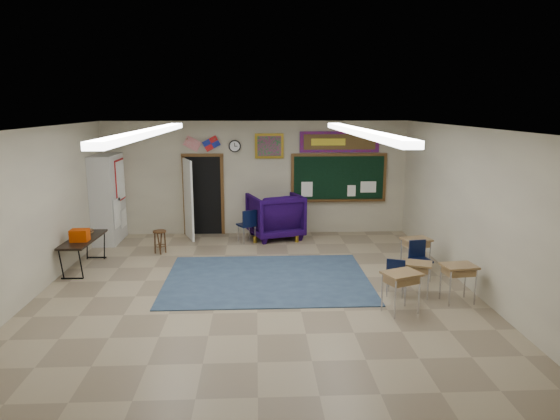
{
  "coord_description": "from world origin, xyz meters",
  "views": [
    {
      "loc": [
        0.01,
        -8.62,
        3.38
      ],
      "look_at": [
        0.49,
        1.5,
        1.26
      ],
      "focal_mm": 32.0,
      "sensor_mm": 36.0,
      "label": 1
    }
  ],
  "objects_px": {
    "wingback_armchair": "(275,216)",
    "wooden_stool": "(160,242)",
    "student_desk_front_left": "(416,277)",
    "student_desk_front_right": "(416,252)",
    "folding_table": "(84,252)"
  },
  "relations": [
    {
      "from": "student_desk_front_left",
      "to": "wooden_stool",
      "type": "bearing_deg",
      "value": 170.94
    },
    {
      "from": "wingback_armchair",
      "to": "folding_table",
      "type": "xyz_separation_m",
      "value": [
        -4.14,
        -2.34,
        -0.23
      ]
    },
    {
      "from": "student_desk_front_left",
      "to": "wooden_stool",
      "type": "xyz_separation_m",
      "value": [
        -5.13,
        2.9,
        -0.07
      ]
    },
    {
      "from": "student_desk_front_left",
      "to": "student_desk_front_right",
      "type": "relative_size",
      "value": 0.93
    },
    {
      "from": "wingback_armchair",
      "to": "folding_table",
      "type": "bearing_deg",
      "value": 11.58
    },
    {
      "from": "wingback_armchair",
      "to": "student_desk_front_left",
      "type": "xyz_separation_m",
      "value": [
        2.39,
        -4.21,
        -0.23
      ]
    },
    {
      "from": "wingback_armchair",
      "to": "wooden_stool",
      "type": "bearing_deg",
      "value": 7.55
    },
    {
      "from": "student_desk_front_left",
      "to": "student_desk_front_right",
      "type": "xyz_separation_m",
      "value": [
        0.45,
        1.45,
        0.03
      ]
    },
    {
      "from": "wingback_armchair",
      "to": "student_desk_front_right",
      "type": "height_order",
      "value": "wingback_armchair"
    },
    {
      "from": "student_desk_front_right",
      "to": "student_desk_front_left",
      "type": "bearing_deg",
      "value": -120.76
    },
    {
      "from": "student_desk_front_left",
      "to": "wooden_stool",
      "type": "height_order",
      "value": "student_desk_front_left"
    },
    {
      "from": "wingback_armchair",
      "to": "wooden_stool",
      "type": "xyz_separation_m",
      "value": [
        -2.74,
        -1.3,
        -0.3
      ]
    },
    {
      "from": "student_desk_front_right",
      "to": "folding_table",
      "type": "bearing_deg",
      "value": 163.07
    },
    {
      "from": "wingback_armchair",
      "to": "folding_table",
      "type": "relative_size",
      "value": 0.8
    },
    {
      "from": "student_desk_front_right",
      "to": "folding_table",
      "type": "distance_m",
      "value": 6.98
    }
  ]
}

